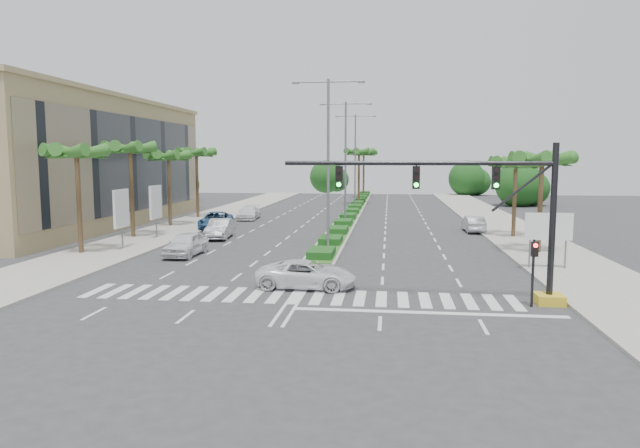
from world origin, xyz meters
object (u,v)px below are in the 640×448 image
(car_parked_c, at_px, (216,220))
(car_right, at_px, (473,224))
(car_parked_d, at_px, (249,213))
(car_parked_a, at_px, (186,244))
(car_crossing, at_px, (306,274))
(car_parked_b, at_px, (220,229))

(car_parked_c, xyz_separation_m, car_right, (23.51, 0.55, -0.06))
(car_parked_c, height_order, car_right, car_parked_c)
(car_parked_c, bearing_deg, car_parked_d, 75.96)
(car_parked_c, bearing_deg, car_right, -5.82)
(car_parked_a, relative_size, car_right, 1.07)
(car_parked_a, bearing_deg, car_parked_d, 95.46)
(car_parked_c, xyz_separation_m, car_crossing, (11.91, -23.20, -0.09))
(car_parked_b, height_order, car_parked_d, car_parked_b)
(car_parked_a, relative_size, car_parked_b, 0.97)
(car_parked_b, xyz_separation_m, car_parked_d, (-1.24, 14.65, -0.08))
(car_parked_b, bearing_deg, car_parked_a, -93.71)
(car_parked_d, bearing_deg, car_parked_a, -89.84)
(car_crossing, distance_m, car_right, 26.43)
(car_parked_b, bearing_deg, car_right, 12.51)
(car_parked_a, xyz_separation_m, car_parked_d, (-1.44, 23.15, -0.08))
(car_parked_d, xyz_separation_m, car_right, (22.49, -7.92, 0.01))
(car_parked_b, xyz_separation_m, car_right, (21.25, 6.74, -0.07))
(car_crossing, bearing_deg, car_parked_b, 31.11)
(car_parked_c, height_order, car_crossing, car_parked_c)
(car_parked_d, relative_size, car_right, 1.12)
(car_parked_a, distance_m, car_parked_c, 14.88)
(car_parked_c, distance_m, car_crossing, 26.07)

